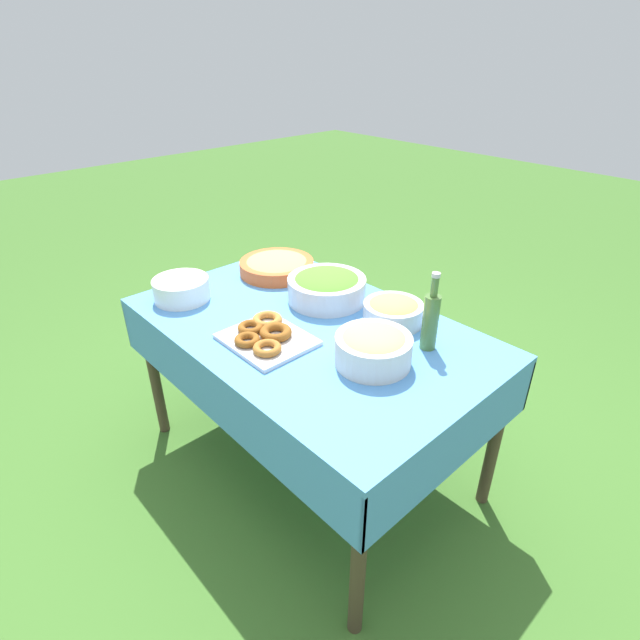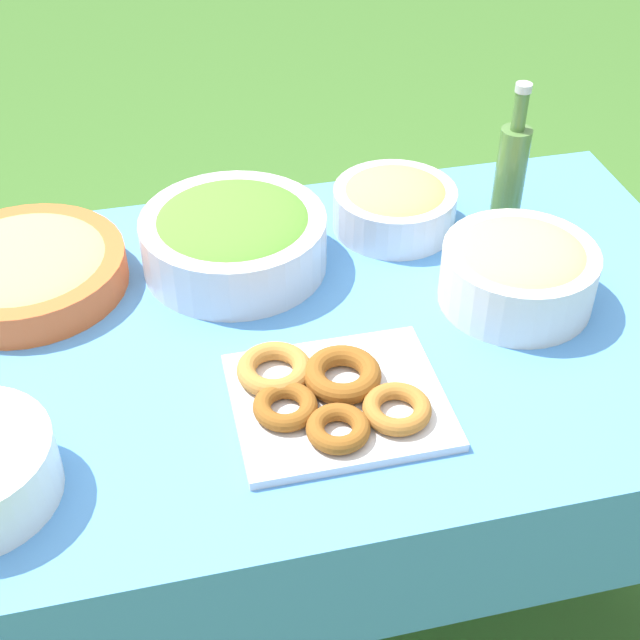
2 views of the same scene
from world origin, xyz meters
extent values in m
plane|color=#3D6B28|center=(0.00, 0.00, 0.00)|extent=(14.00, 14.00, 0.00)
cube|color=#4C8CD1|center=(0.00, 0.00, 0.74)|extent=(1.47, 0.92, 0.02)
cube|color=#4C8CD1|center=(0.00, -0.45, 0.62)|extent=(1.47, 0.01, 0.22)
cube|color=#4C8CD1|center=(0.00, 0.45, 0.62)|extent=(1.47, 0.01, 0.22)
cylinder|color=#473828|center=(0.68, 0.40, 0.36)|extent=(0.05, 0.05, 0.73)
cylinder|color=silver|center=(-0.11, 0.21, 0.80)|extent=(0.34, 0.34, 0.10)
ellipsoid|color=#51892D|center=(-0.11, 0.21, 0.84)|extent=(0.30, 0.30, 0.07)
cylinder|color=silver|center=(0.36, -0.01, 0.80)|extent=(0.27, 0.27, 0.11)
ellipsoid|color=tan|center=(0.36, -0.01, 0.84)|extent=(0.24, 0.24, 0.07)
cube|color=silver|center=(-0.01, -0.20, 0.76)|extent=(0.33, 0.28, 0.02)
torus|color=brown|center=(0.00, -0.17, 0.78)|extent=(0.17, 0.17, 0.03)
torus|color=#B27533|center=(-0.10, -0.13, 0.78)|extent=(0.15, 0.15, 0.03)
torus|color=brown|center=(-0.10, -0.21, 0.78)|extent=(0.13, 0.13, 0.03)
torus|color=brown|center=(-0.03, -0.27, 0.78)|extent=(0.14, 0.14, 0.03)
torus|color=#A36628|center=(0.06, -0.25, 0.78)|extent=(0.13, 0.13, 0.03)
cylinder|color=#4C7238|center=(0.43, 0.21, 0.86)|extent=(0.06, 0.06, 0.21)
cylinder|color=#4C7238|center=(0.43, 0.21, 1.00)|extent=(0.03, 0.03, 0.07)
cylinder|color=#B7B7B7|center=(0.43, 0.21, 1.05)|extent=(0.03, 0.03, 0.02)
cylinder|color=#E05B28|center=(-0.49, 0.23, 0.78)|extent=(0.36, 0.36, 0.06)
ellipsoid|color=tan|center=(-0.49, 0.23, 0.80)|extent=(0.32, 0.32, 0.06)
cylinder|color=silver|center=(0.21, 0.27, 0.79)|extent=(0.24, 0.24, 0.08)
ellipsoid|color=#ADCC59|center=(0.21, 0.27, 0.82)|extent=(0.21, 0.21, 0.07)
camera|label=1|loc=(1.31, -1.14, 1.75)|focal=28.00mm
camera|label=2|loc=(-0.26, -1.15, 1.73)|focal=50.00mm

